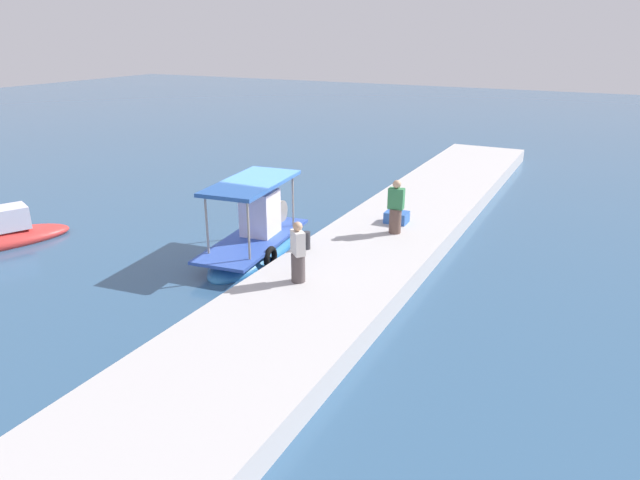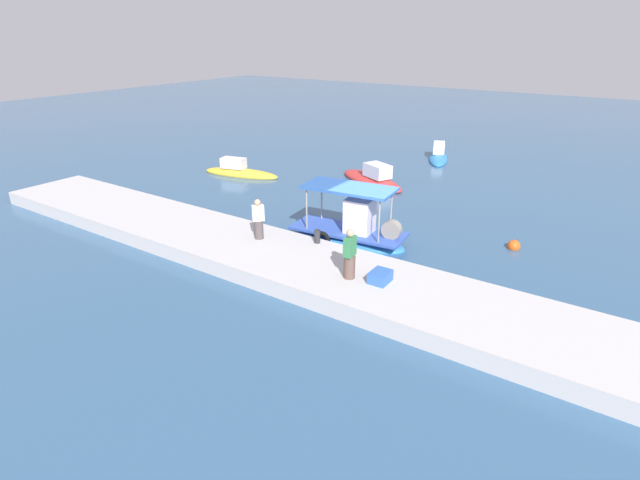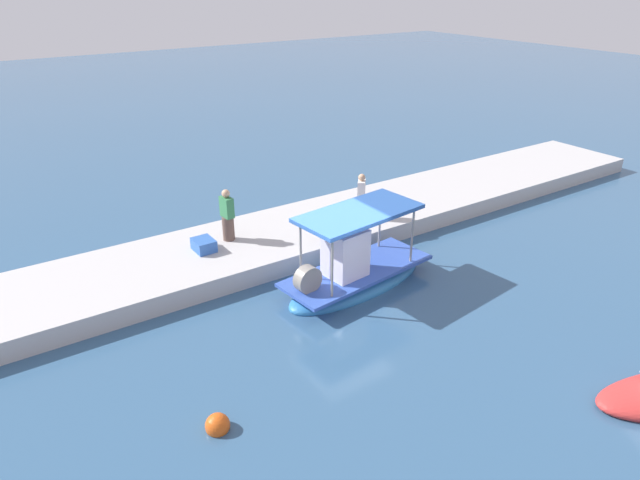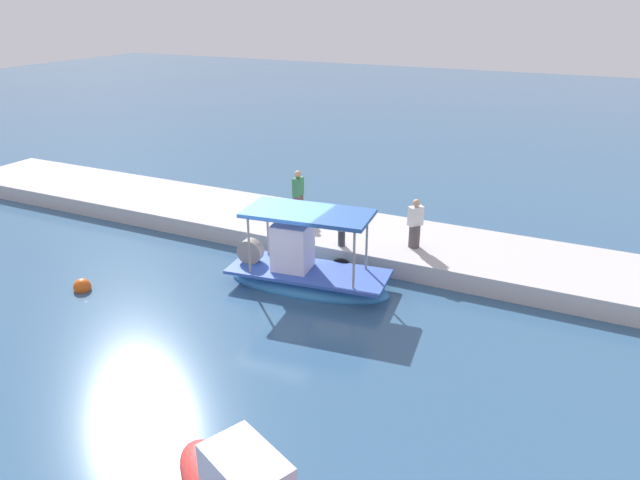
{
  "view_description": "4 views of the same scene",
  "coord_description": "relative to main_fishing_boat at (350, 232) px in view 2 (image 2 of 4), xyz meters",
  "views": [
    {
      "loc": [
        -15.22,
        -10.1,
        6.89
      ],
      "look_at": [
        -0.28,
        -2.46,
        0.7
      ],
      "focal_mm": 32.06,
      "sensor_mm": 36.0,
      "label": 1
    },
    {
      "loc": [
        9.36,
        -17.41,
        8.47
      ],
      "look_at": [
        -0.55,
        -2.77,
        0.99
      ],
      "focal_mm": 28.11,
      "sensor_mm": 36.0,
      "label": 2
    },
    {
      "loc": [
        8.54,
        11.66,
        8.75
      ],
      "look_at": [
        -0.78,
        -2.37,
        0.7
      ],
      "focal_mm": 31.63,
      "sensor_mm": 36.0,
      "label": 3
    },
    {
      "loc": [
        -8.22,
        14.29,
        8.36
      ],
      "look_at": [
        -0.54,
        -1.58,
        1.03
      ],
      "focal_mm": 33.19,
      "sensor_mm": 36.0,
      "label": 4
    }
  ],
  "objects": [
    {
      "name": "moored_boat_near",
      "position": [
        -11.2,
        5.31,
        -0.28
      ],
      "size": [
        5.18,
        2.37,
        1.3
      ],
      "color": "gold",
      "rests_on": "ground_plane"
    },
    {
      "name": "main_fishing_boat",
      "position": [
        0.0,
        0.0,
        0.0
      ],
      "size": [
        5.28,
        2.39,
        2.81
      ],
      "color": "#2F7CC1",
      "rests_on": "ground_plane"
    },
    {
      "name": "moored_boat_far",
      "position": [
        -2.47,
        16.11,
        -0.27
      ],
      "size": [
        2.74,
        4.45,
        1.38
      ],
      "color": "#2B7ABF",
      "rests_on": "ground_plane"
    },
    {
      "name": "fisherman_near_bollard",
      "position": [
        2.3,
        -3.93,
        0.97
      ],
      "size": [
        0.43,
        0.52,
        1.77
      ],
      "color": "brown",
      "rests_on": "dock_quay"
    },
    {
      "name": "fisherman_by_crate",
      "position": [
        -2.52,
        -3.0,
        0.92
      ],
      "size": [
        0.52,
        0.52,
        1.66
      ],
      "color": "#504647",
      "rests_on": "dock_quay"
    },
    {
      "name": "mooring_bollard",
      "position": [
        -0.31,
        -2.05,
        0.44
      ],
      "size": [
        0.24,
        0.24,
        0.54
      ],
      "primitive_type": "cylinder",
      "color": "#2D2D33",
      "rests_on": "dock_quay"
    },
    {
      "name": "dock_quay",
      "position": [
        0.66,
        -3.62,
        -0.15
      ],
      "size": [
        36.0,
        3.93,
        0.63
      ],
      "primitive_type": "cube",
      "color": "#BBB7B7",
      "rests_on": "ground_plane"
    },
    {
      "name": "moored_boat_mid",
      "position": [
        -3.48,
        8.38,
        -0.22
      ],
      "size": [
        5.41,
        3.66,
        1.5
      ],
      "color": "red",
      "rests_on": "ground_plane"
    },
    {
      "name": "ground_plane",
      "position": [
        0.66,
        0.29,
        -0.46
      ],
      "size": [
        120.0,
        120.0,
        0.0
      ],
      "primitive_type": "plane",
      "color": "#33587D"
    },
    {
      "name": "cargo_crate",
      "position": [
        3.32,
        -3.63,
        0.36
      ],
      "size": [
        0.63,
        0.78,
        0.39
      ],
      "primitive_type": "cube",
      "rotation": [
        0.0,
        0.0,
        1.59
      ],
      "color": "#3161B6",
      "rests_on": "dock_quay"
    },
    {
      "name": "marker_buoy",
      "position": [
        6.0,
        3.24,
        -0.35
      ],
      "size": [
        0.53,
        0.53,
        0.53
      ],
      "color": "#DB5517",
      "rests_on": "ground_plane"
    }
  ]
}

